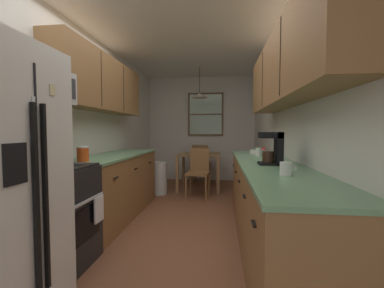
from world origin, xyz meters
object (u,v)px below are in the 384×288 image
dining_table (199,159)px  mug_spare (286,169)px  stove_range (53,216)px  microwave_over_range (37,85)px  coffee_maker (273,148)px  trash_bin (159,178)px  dining_chair_near (199,170)px  mug_by_coffeemaker (259,152)px  dining_chair_far (201,162)px  fruit_bowl (259,151)px  storage_canister (83,154)px  table_serving_bowl (196,152)px

dining_table → mug_spare: mug_spare is taller
stove_range → microwave_over_range: size_ratio=1.80×
microwave_over_range → coffee_maker: size_ratio=1.90×
microwave_over_range → trash_bin: (0.41, 2.71, -1.32)m
microwave_over_range → mug_spare: 2.21m
coffee_maker → stove_range: bearing=-166.4°
dining_chair_near → mug_by_coffeemaker: mug_by_coffeemaker is taller
dining_chair_near → dining_chair_far: 1.31m
dining_table → mug_by_coffeemaker: (0.96, -1.88, 0.32)m
dining_chair_far → coffee_maker: 3.60m
coffee_maker → fruit_bowl: size_ratio=1.18×
trash_bin → coffee_maker: coffee_maker is taller
fruit_bowl → coffee_maker: bearing=-91.8°
trash_bin → dining_table: bearing=36.3°
storage_canister → table_serving_bowl: storage_canister is taller
mug_spare → table_serving_bowl: mug_spare is taller
dining_chair_far → table_serving_bowl: bearing=-95.3°
microwave_over_range → dining_chair_near: 3.07m
dining_chair_far → trash_bin: 1.41m
dining_table → dining_chair_far: 0.67m
dining_chair_near → mug_spare: 2.88m
dining_chair_far → mug_spare: mug_spare is taller
fruit_bowl → storage_canister: bearing=-150.5°
stove_range → microwave_over_range: (-0.11, 0.00, 1.17)m
trash_bin → storage_canister: 2.30m
microwave_over_range → dining_table: size_ratio=0.69×
storage_canister → dining_chair_near: bearing=62.4°
stove_range → dining_chair_near: bearing=67.5°
microwave_over_range → storage_canister: size_ratio=3.68×
dining_chair_far → fruit_bowl: size_ratio=3.29×
storage_canister → coffee_maker: (2.01, -0.04, 0.09)m
dining_chair_far → storage_canister: (-1.01, -3.38, 0.48)m
dining_chair_near → trash_bin: size_ratio=1.43×
mug_spare → dining_chair_near: bearing=108.6°
dining_chair_near → dining_table: bearing=93.8°
stove_range → coffee_maker: size_ratio=3.41×
stove_range → trash_bin: stove_range is taller
trash_bin → fruit_bowl: fruit_bowl is taller
trash_bin → microwave_over_range: bearing=-98.6°
table_serving_bowl → fruit_bowl: bearing=-55.5°
coffee_maker → fruit_bowl: (0.04, 1.19, -0.13)m
trash_bin → mug_by_coffeemaker: mug_by_coffeemaker is taller
dining_table → mug_by_coffeemaker: size_ratio=8.15×
dining_table → dining_chair_near: bearing=-86.2°
stove_range → fruit_bowl: stove_range is taller
dining_chair_far → dining_table: bearing=-88.0°
stove_range → storage_canister: size_ratio=6.61×
stove_range → storage_canister: bearing=90.6°
storage_canister → table_serving_bowl: (0.96, 2.74, -0.20)m
microwave_over_range → fruit_bowl: bearing=37.9°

